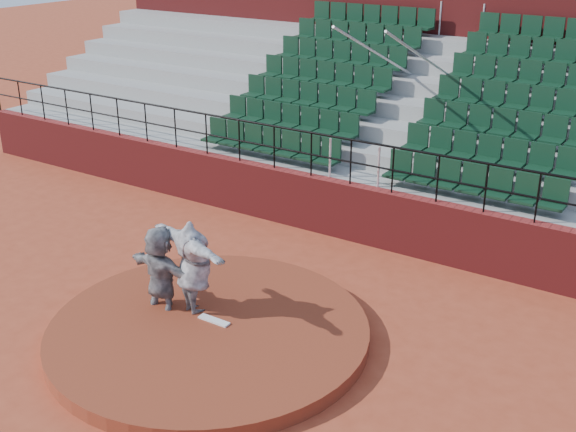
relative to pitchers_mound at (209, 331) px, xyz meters
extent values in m
plane|color=#A74125|center=(0.00, 0.00, -0.12)|extent=(90.00, 90.00, 0.00)
cylinder|color=maroon|center=(0.00, 0.00, 0.00)|extent=(5.50, 5.50, 0.25)
cube|color=white|center=(0.00, 0.15, 0.14)|extent=(0.60, 0.15, 0.03)
cube|color=maroon|center=(0.00, 5.00, 0.53)|extent=(24.00, 0.30, 1.30)
cylinder|color=black|center=(0.00, 5.00, 2.17)|extent=(24.00, 0.05, 0.05)
cylinder|color=black|center=(0.00, 5.00, 1.68)|extent=(24.00, 0.04, 0.04)
cylinder|color=black|center=(-11.00, 5.00, 1.67)|extent=(0.04, 0.04, 1.00)
cylinder|color=black|center=(-10.00, 5.00, 1.67)|extent=(0.04, 0.04, 1.00)
cylinder|color=black|center=(-9.00, 5.00, 1.67)|extent=(0.04, 0.04, 1.00)
cylinder|color=black|center=(-8.00, 5.00, 1.67)|extent=(0.04, 0.04, 1.00)
cylinder|color=black|center=(-7.00, 5.00, 1.67)|extent=(0.04, 0.04, 1.00)
cylinder|color=black|center=(-6.00, 5.00, 1.67)|extent=(0.04, 0.04, 1.00)
cylinder|color=black|center=(-5.00, 5.00, 1.67)|extent=(0.04, 0.04, 1.00)
cylinder|color=black|center=(-4.00, 5.00, 1.67)|extent=(0.04, 0.04, 1.00)
cylinder|color=black|center=(-3.00, 5.00, 1.67)|extent=(0.04, 0.04, 1.00)
cylinder|color=black|center=(-2.00, 5.00, 1.67)|extent=(0.04, 0.04, 1.00)
cylinder|color=black|center=(-1.00, 5.00, 1.67)|extent=(0.04, 0.04, 1.00)
cylinder|color=black|center=(0.00, 5.00, 1.67)|extent=(0.04, 0.04, 1.00)
cylinder|color=black|center=(1.00, 5.00, 1.67)|extent=(0.04, 0.04, 1.00)
cylinder|color=black|center=(2.00, 5.00, 1.67)|extent=(0.04, 0.04, 1.00)
cylinder|color=black|center=(3.00, 5.00, 1.67)|extent=(0.04, 0.04, 1.00)
cylinder|color=black|center=(4.00, 5.00, 1.67)|extent=(0.04, 0.04, 1.00)
cube|color=#969691|center=(0.00, 5.58, 0.53)|extent=(24.00, 0.85, 1.30)
cube|color=#10321E|center=(-2.53, 5.59, 1.54)|extent=(3.85, 0.48, 0.72)
cube|color=#10321E|center=(2.53, 5.59, 1.54)|extent=(3.85, 0.48, 0.72)
cube|color=#969691|center=(0.00, 6.43, 0.73)|extent=(24.00, 0.85, 1.70)
cube|color=#10321E|center=(-2.53, 6.44, 1.94)|extent=(3.85, 0.48, 0.72)
cube|color=#10321E|center=(2.53, 6.44, 1.94)|extent=(3.85, 0.48, 0.72)
cube|color=#969691|center=(0.00, 7.28, 0.93)|extent=(24.00, 0.85, 2.10)
cube|color=#10321E|center=(-2.53, 7.29, 2.33)|extent=(3.85, 0.48, 0.72)
cube|color=#10321E|center=(2.53, 7.29, 2.33)|extent=(3.85, 0.48, 0.72)
cube|color=#969691|center=(0.00, 8.12, 1.12)|extent=(24.00, 0.85, 2.50)
cube|color=#10321E|center=(-2.53, 8.13, 2.73)|extent=(3.85, 0.48, 0.72)
cube|color=#10321E|center=(2.53, 8.13, 2.73)|extent=(3.85, 0.48, 0.72)
cube|color=#969691|center=(0.00, 8.97, 1.33)|extent=(24.00, 0.85, 2.90)
cube|color=#10321E|center=(-2.53, 8.98, 3.14)|extent=(3.85, 0.48, 0.72)
cube|color=#10321E|center=(2.53, 8.98, 3.14)|extent=(3.85, 0.48, 0.72)
cube|color=#969691|center=(0.00, 9.82, 1.52)|extent=(24.00, 0.85, 3.30)
cube|color=#10321E|center=(-2.53, 9.83, 3.53)|extent=(3.85, 0.48, 0.72)
cube|color=#10321E|center=(2.53, 9.83, 3.53)|extent=(3.85, 0.48, 0.72)
cube|color=#969691|center=(0.00, 10.68, 1.73)|extent=(24.00, 0.85, 3.70)
cube|color=#10321E|center=(-2.53, 10.69, 3.94)|extent=(3.85, 0.48, 0.72)
cube|color=#10321E|center=(2.53, 10.69, 3.94)|extent=(3.85, 0.48, 0.72)
cylinder|color=silver|center=(-0.60, 8.12, 3.28)|extent=(0.06, 5.97, 2.46)
cylinder|color=silver|center=(0.60, 8.12, 3.28)|extent=(0.06, 5.97, 2.46)
cube|color=maroon|center=(0.00, 12.60, 3.43)|extent=(24.00, 3.00, 7.10)
imported|color=black|center=(-0.51, 0.27, 0.99)|extent=(2.19, 1.21, 1.72)
imported|color=black|center=(-1.12, 0.10, 0.77)|extent=(1.67, 0.59, 1.78)
camera|label=1|loc=(6.95, -8.22, 6.56)|focal=45.00mm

